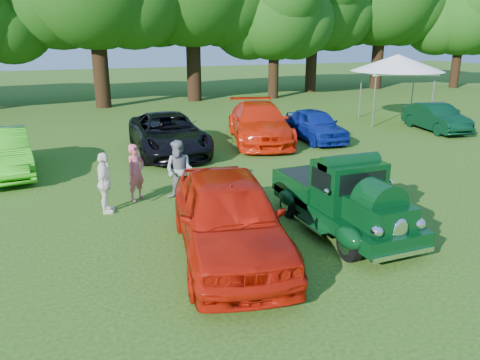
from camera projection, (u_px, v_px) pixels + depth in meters
name	position (u px, v px, depth m)	size (l,w,h in m)	color
ground	(323.00, 246.00, 10.04)	(120.00, 120.00, 0.00)	#224610
hero_pickup	(342.00, 199.00, 10.75)	(2.00, 4.30, 1.68)	black
red_convertible	(229.00, 216.00, 9.42)	(2.02, 5.02, 1.71)	#B21407
back_car_lime	(3.00, 153.00, 15.04)	(1.54, 4.43, 1.46)	green
back_car_black	(168.00, 134.00, 17.80)	(2.50, 5.43, 1.51)	black
back_car_orange	(259.00, 123.00, 19.68)	(2.27, 5.59, 1.62)	red
back_car_blue	(315.00, 125.00, 20.02)	(1.58, 3.93, 1.34)	navy
back_car_green	(436.00, 118.00, 22.00)	(1.35, 3.87, 1.28)	black
spectator_pink	(136.00, 172.00, 12.68)	(0.57, 0.37, 1.56)	#CD5466
spectator_grey	(179.00, 171.00, 12.66)	(0.81, 0.63, 1.66)	gray
spectator_white	(105.00, 183.00, 11.73)	(0.92, 0.38, 1.57)	white
canopy_tent	(397.00, 63.00, 23.53)	(6.00, 6.00, 3.44)	white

